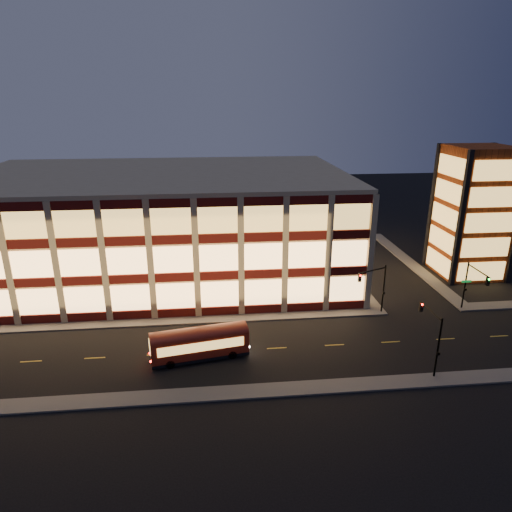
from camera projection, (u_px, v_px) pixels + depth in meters
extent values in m
plane|color=black|center=(181.00, 325.00, 51.00)|extent=(200.00, 200.00, 0.00)
cube|color=#514F4C|center=(154.00, 322.00, 51.62)|extent=(54.00, 2.00, 0.15)
cube|color=#514F4C|center=(340.00, 264.00, 69.15)|extent=(2.00, 30.00, 0.15)
cube|color=#514F4C|center=(511.00, 305.00, 55.78)|extent=(14.00, 2.00, 0.15)
cube|color=#514F4C|center=(409.00, 262.00, 70.22)|extent=(2.00, 30.00, 0.15)
cube|color=#514F4C|center=(172.00, 396.00, 38.77)|extent=(100.00, 2.00, 0.15)
cube|color=tan|center=(163.00, 225.00, 64.34)|extent=(50.00, 30.00, 14.00)
cube|color=tan|center=(159.00, 174.00, 61.94)|extent=(50.40, 30.40, 0.50)
cube|color=#470C0A|center=(155.00, 314.00, 52.25)|extent=(50.10, 0.25, 1.00)
cube|color=#FFB96B|center=(153.00, 297.00, 51.58)|extent=(49.00, 0.20, 3.00)
cube|color=#470C0A|center=(334.00, 261.00, 68.88)|extent=(0.25, 30.10, 1.00)
cube|color=#FFB96B|center=(335.00, 248.00, 68.18)|extent=(0.20, 29.00, 3.00)
cube|color=#470C0A|center=(152.00, 278.00, 50.80)|extent=(50.10, 0.25, 1.00)
cube|color=#FFB96B|center=(150.00, 260.00, 50.12)|extent=(49.00, 0.20, 3.00)
cube|color=#470C0A|center=(336.00, 233.00, 67.42)|extent=(0.25, 30.10, 1.00)
cube|color=#FFB96B|center=(336.00, 219.00, 66.72)|extent=(0.20, 29.00, 3.00)
cube|color=#470C0A|center=(149.00, 240.00, 49.34)|extent=(50.10, 0.25, 1.00)
cube|color=#FFB96B|center=(147.00, 222.00, 48.66)|extent=(49.00, 0.20, 3.00)
cube|color=#470C0A|center=(338.00, 204.00, 65.96)|extent=(0.25, 30.10, 1.00)
cube|color=#FFB96B|center=(338.00, 190.00, 65.26)|extent=(0.20, 29.00, 3.00)
cube|color=#8C3814|center=(473.00, 212.00, 63.15)|extent=(8.00, 8.00, 18.00)
cube|color=black|center=(461.00, 220.00, 59.01)|extent=(0.60, 0.60, 18.00)
cube|color=black|center=(432.00, 206.00, 66.51)|extent=(0.60, 0.60, 18.00)
cube|color=black|center=(484.00, 205.00, 67.29)|extent=(0.60, 0.60, 18.00)
cube|color=#ECB052|center=(481.00, 271.00, 61.70)|extent=(6.60, 0.16, 2.60)
cube|color=#ECB052|center=(438.00, 262.00, 65.14)|extent=(0.16, 6.60, 2.60)
cube|color=#ECB052|center=(485.00, 247.00, 60.58)|extent=(6.60, 0.16, 2.60)
cube|color=#ECB052|center=(441.00, 239.00, 64.01)|extent=(0.16, 6.60, 2.60)
cube|color=#ECB052|center=(490.00, 223.00, 59.45)|extent=(6.60, 0.16, 2.60)
cube|color=#ECB052|center=(445.00, 216.00, 62.88)|extent=(0.16, 6.60, 2.60)
cube|color=#ECB052|center=(494.00, 197.00, 58.32)|extent=(6.60, 0.16, 2.60)
cube|color=#ECB052|center=(448.00, 191.00, 61.76)|extent=(0.16, 6.60, 2.60)
cube|color=#ECB052|center=(499.00, 170.00, 57.20)|extent=(6.60, 0.16, 2.60)
cube|color=#ECB052|center=(452.00, 166.00, 60.63)|extent=(0.16, 6.60, 2.60)
cylinder|color=black|center=(383.00, 289.00, 53.03)|extent=(0.18, 0.18, 6.00)
cylinder|color=black|center=(373.00, 270.00, 51.26)|extent=(3.56, 1.63, 0.14)
cube|color=black|center=(360.00, 277.00, 50.55)|extent=(0.32, 0.32, 0.95)
sphere|color=#FF0C05|center=(360.00, 276.00, 50.28)|extent=(0.20, 0.20, 0.20)
cube|color=black|center=(384.00, 293.00, 52.97)|extent=(0.25, 0.18, 0.28)
cylinder|color=black|center=(465.00, 286.00, 53.99)|extent=(0.18, 0.18, 6.00)
cylinder|color=black|center=(478.00, 270.00, 51.22)|extent=(0.14, 4.00, 0.14)
cube|color=black|center=(488.00, 281.00, 49.51)|extent=(0.32, 0.32, 0.95)
sphere|color=#0CFF26|center=(489.00, 279.00, 49.24)|extent=(0.20, 0.20, 0.20)
cube|color=black|center=(465.00, 289.00, 53.94)|extent=(0.25, 0.18, 0.28)
cube|color=#0C7226|center=(466.00, 281.00, 53.65)|extent=(1.20, 0.06, 0.28)
cylinder|color=black|center=(438.00, 348.00, 40.54)|extent=(0.18, 0.18, 6.00)
cylinder|color=black|center=(431.00, 311.00, 41.53)|extent=(0.14, 4.00, 0.14)
cube|color=black|center=(421.00, 307.00, 43.57)|extent=(0.32, 0.32, 0.95)
sphere|color=#FF0C05|center=(422.00, 305.00, 43.30)|extent=(0.20, 0.20, 0.20)
cube|color=black|center=(438.00, 354.00, 40.49)|extent=(0.25, 0.18, 0.28)
cube|color=maroon|center=(200.00, 343.00, 44.14)|extent=(9.64, 3.98, 2.16)
cube|color=black|center=(200.00, 355.00, 44.56)|extent=(9.64, 3.98, 0.33)
cylinder|color=black|center=(170.00, 364.00, 42.81)|extent=(0.88, 0.43, 0.84)
cylinder|color=black|center=(168.00, 353.00, 44.68)|extent=(0.88, 0.43, 0.84)
cylinder|color=black|center=(232.00, 355.00, 44.38)|extent=(0.88, 0.43, 0.84)
cylinder|color=black|center=(228.00, 344.00, 46.25)|extent=(0.88, 0.43, 0.84)
cube|color=#ECB052|center=(202.00, 347.00, 42.96)|extent=(8.12, 1.53, 0.94)
cube|color=#ECB052|center=(197.00, 335.00, 45.14)|extent=(8.12, 1.53, 0.94)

